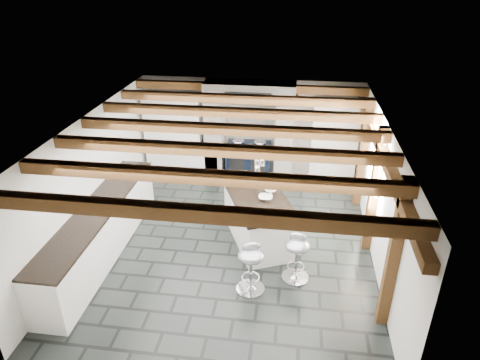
# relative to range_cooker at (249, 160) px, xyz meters

# --- Properties ---
(ground) EXTENTS (6.00, 6.00, 0.00)m
(ground) POSITION_rel_range_cooker_xyz_m (0.00, -2.68, -0.47)
(ground) COLOR black
(ground) RESTS_ON ground
(room_shell) EXTENTS (6.00, 6.03, 6.00)m
(room_shell) POSITION_rel_range_cooker_xyz_m (-0.61, -1.26, 0.60)
(room_shell) COLOR silver
(room_shell) RESTS_ON ground
(range_cooker) EXTENTS (1.00, 0.63, 0.99)m
(range_cooker) POSITION_rel_range_cooker_xyz_m (0.00, 0.00, 0.00)
(range_cooker) COLOR black
(range_cooker) RESTS_ON ground
(kitchen_island) EXTENTS (1.56, 2.01, 1.18)m
(kitchen_island) POSITION_rel_range_cooker_xyz_m (0.46, -2.47, -0.01)
(kitchen_island) COLOR white
(kitchen_island) RESTS_ON ground
(bar_stool_near) EXTENTS (0.46, 0.46, 0.82)m
(bar_stool_near) POSITION_rel_range_cooker_xyz_m (1.18, -3.50, 0.04)
(bar_stool_near) COLOR silver
(bar_stool_near) RESTS_ON ground
(bar_stool_far) EXTENTS (0.52, 0.52, 0.83)m
(bar_stool_far) POSITION_rel_range_cooker_xyz_m (0.48, -3.88, 0.05)
(bar_stool_far) COLOR silver
(bar_stool_far) RESTS_ON ground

